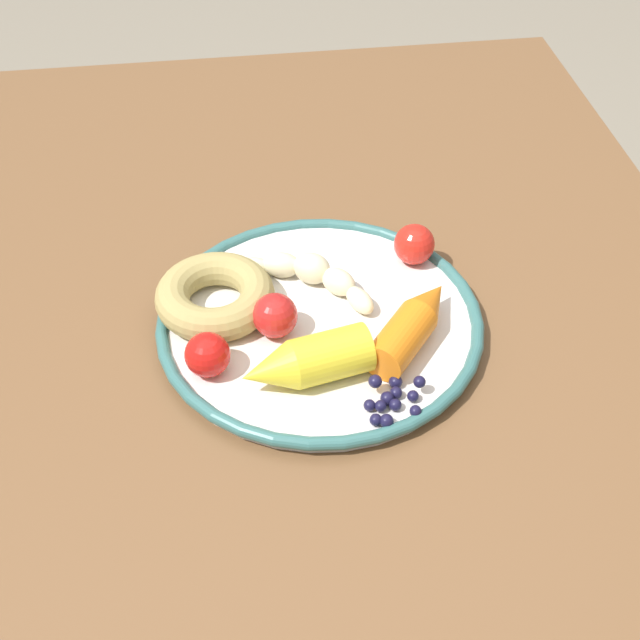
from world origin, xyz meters
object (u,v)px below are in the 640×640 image
Objects in this scene: tomato_near at (207,355)px; tomato_mid at (414,244)px; dining_table at (292,400)px; banana at (309,274)px; donut at (215,296)px; tomato_far at (275,315)px; plate at (320,322)px; carrot_orange at (413,324)px; blueberry_pile at (392,399)px; carrot_yellow at (306,362)px.

tomato_mid is (-0.12, 0.21, 0.00)m from tomato_near.
tomato_near reaches higher than dining_table.
donut reaches higher than banana.
tomato_far is (0.04, 0.05, 0.00)m from donut.
plate is 2.60× the size of carrot_orange.
donut is 2.03× the size of blueberry_pile.
tomato_mid is (-0.14, 0.13, -0.00)m from carrot_yellow.
donut is (-0.10, -0.07, -0.01)m from carrot_yellow.
carrot_orange is 0.11m from carrot_yellow.
carrot_orange is 0.12m from tomato_far.
banana is 0.07m from tomato_far.
donut is 0.20m from tomato_mid.
banana is at bearing 147.86° from tomato_far.
donut is (-0.06, -0.17, -0.00)m from carrot_orange.
tomato_far is (-0.04, 0.06, 0.00)m from tomato_near.
blueberry_pile is (0.04, 0.07, -0.01)m from carrot_yellow.
banana is 0.09m from donut.
blueberry_pile is (0.07, -0.03, -0.01)m from carrot_orange.
tomato_far reaches higher than carrot_orange.
tomato_far reaches higher than plate.
carrot_orange reaches higher than plate.
carrot_yellow reaches higher than donut.
carrot_yellow is 0.08m from blueberry_pile.
banana is at bearing 154.13° from dining_table.
plate is 5.52× the size of blueberry_pile.
carrot_yellow is at bearing -69.92° from carrot_orange.
blueberry_pile is 1.36× the size of tomato_mid.
blueberry_pile is 1.33× the size of tomato_far.
tomato_near is at bearing -7.23° from donut.
tomato_near reaches higher than plate.
banana is 1.13× the size of carrot_orange.
banana is 0.14m from tomato_near.
plate reaches higher than dining_table.
tomato_mid is at bearing 139.16° from carrot_yellow.
tomato_far is at bearing 122.98° from tomato_near.
plate is at bearing 3.96° from banana.
banana is 0.12m from carrot_yellow.
plate is at bearing -157.80° from blueberry_pile.
dining_table is 0.13m from banana.
tomato_mid is at bearing 119.83° from tomato_far.
banana is at bearing 171.39° from carrot_yellow.
donut reaches higher than dining_table.
tomato_mid is at bearing 125.33° from plate.
plate is 0.08m from carrot_yellow.
banana reaches higher than dining_table.
carrot_yellow is 2.99× the size of tomato_near.
carrot_orange is (0.04, 0.11, 0.13)m from dining_table.
tomato_mid is 0.17m from tomato_far.
tomato_mid reaches higher than dining_table.
plate is 2.55× the size of carrot_yellow.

